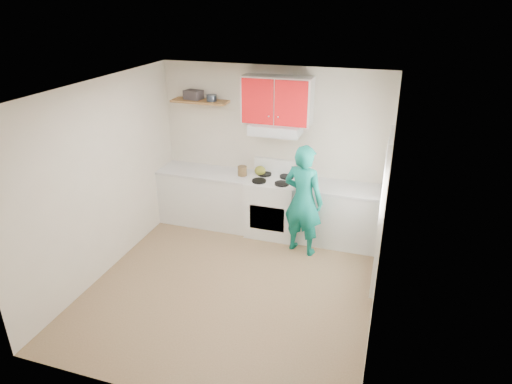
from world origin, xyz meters
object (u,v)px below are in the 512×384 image
(stove, at_px, (273,206))
(tin, at_px, (212,98))
(kettle, at_px, (260,171))
(crock, at_px, (242,172))
(person, at_px, (303,200))

(stove, relative_size, tin, 5.72)
(kettle, distance_m, crock, 0.28)
(kettle, bearing_deg, person, -28.30)
(kettle, xyz_separation_m, person, (0.82, -0.54, -0.16))
(crock, height_order, person, person)
(tin, relative_size, crock, 0.93)
(kettle, xyz_separation_m, crock, (-0.26, -0.10, -0.01))
(crock, bearing_deg, tin, 164.60)
(stove, bearing_deg, tin, 170.95)
(tin, xyz_separation_m, person, (1.62, -0.59, -1.25))
(stove, height_order, kettle, kettle)
(tin, bearing_deg, person, -19.90)
(person, bearing_deg, tin, -4.21)
(stove, height_order, person, person)
(kettle, bearing_deg, stove, -20.75)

